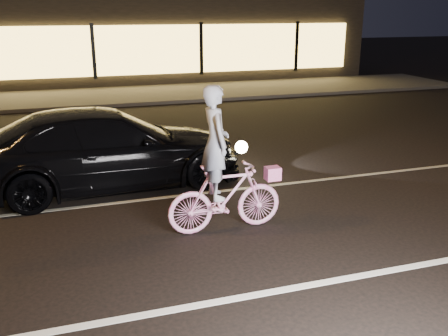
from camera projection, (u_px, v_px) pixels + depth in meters
name	position (u px, v px, depth m)	size (l,w,h in m)	color
ground	(175.00, 248.00, 7.12)	(90.00, 90.00, 0.00)	black
lane_stripe_near	(204.00, 304.00, 5.76)	(60.00, 0.12, 0.01)	silver
lane_stripe_far	(151.00, 199.00, 8.93)	(60.00, 0.10, 0.01)	gray
sidewalk	(100.00, 97.00, 18.87)	(30.00, 4.00, 0.12)	#383533
storefront	(86.00, 33.00, 23.64)	(25.40, 8.42, 4.20)	black
cyclist	(223.00, 181.00, 7.45)	(1.79, 0.61, 2.25)	#F945A5
sedan	(108.00, 148.00, 9.39)	(5.28, 2.49, 1.49)	black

